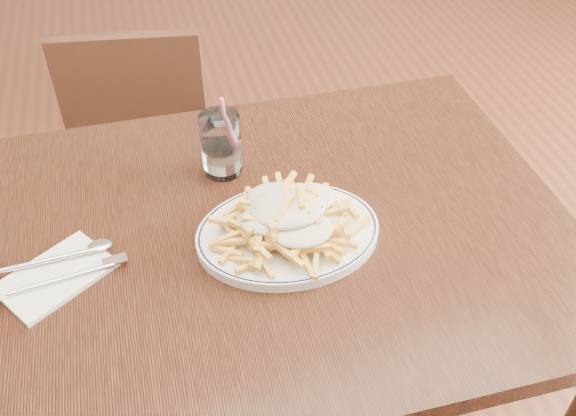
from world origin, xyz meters
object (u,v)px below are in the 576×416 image
object	(u,v)px
loaded_fries	(288,212)
chair_far	(145,132)
fries_plate	(288,233)
water_glass	(221,148)
table	(237,264)

from	to	relation	value
loaded_fries	chair_far	bearing A→B (deg)	105.17
fries_plate	water_glass	bearing A→B (deg)	109.44
loaded_fries	fries_plate	bearing A→B (deg)	-26.57
fries_plate	table	bearing A→B (deg)	159.35
chair_far	fries_plate	distance (m)	0.89
chair_far	fries_plate	size ratio (longest dim) A/B	2.05
table	chair_far	xyz separation A→B (m)	(-0.13, 0.77, -0.22)
fries_plate	water_glass	xyz separation A→B (m)	(-0.08, 0.21, 0.04)
chair_far	table	bearing A→B (deg)	-80.37
chair_far	water_glass	world-z (taller)	water_glass
fries_plate	loaded_fries	xyz separation A→B (m)	(-0.00, 0.00, 0.05)
fries_plate	loaded_fries	distance (m)	0.05
table	water_glass	size ratio (longest dim) A/B	7.13
fries_plate	loaded_fries	bearing A→B (deg)	153.43
fries_plate	water_glass	size ratio (longest dim) A/B	2.33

